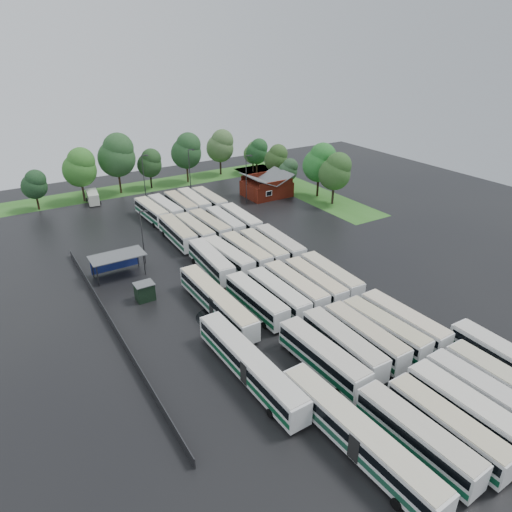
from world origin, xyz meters
TOP-DOWN VIEW (x-y plane):
  - ground at (0.00, 0.00)m, footprint 160.00×160.00m
  - brick_building at (24.00, 42.77)m, footprint 10.07×8.60m
  - wash_shed at (-17.20, 22.02)m, footprint 8.20×4.20m
  - utility_hut at (-16.20, 12.60)m, footprint 2.70×2.20m
  - grass_strip_north at (2.00, 64.80)m, footprint 80.00×10.00m
  - grass_strip_east at (34.00, 42.80)m, footprint 10.00×50.00m
  - west_fence at (-22.20, 8.00)m, footprint 0.10×50.00m
  - bus_r0c0 at (-4.50, -25.67)m, footprint 3.18×12.40m
  - bus_r0c1 at (-1.21, -26.34)m, footprint 2.89×12.17m
  - bus_r0c2 at (2.00, -26.31)m, footprint 3.08×12.79m
  - bus_r0c3 at (5.25, -25.70)m, footprint 3.02×12.27m
  - bus_r0c4 at (8.27, -25.89)m, footprint 2.82×12.39m
  - bus_r1c0 at (-4.58, -12.61)m, footprint 3.11×12.70m
  - bus_r1c1 at (-1.10, -12.08)m, footprint 2.84×12.43m
  - bus_r1c2 at (2.19, -12.21)m, footprint 2.59×12.14m
  - bus_r1c3 at (5.22, -12.40)m, footprint 3.17×12.26m
  - bus_r1c4 at (8.37, -12.57)m, footprint 3.03×12.39m
  - bus_r2c0 at (-4.45, 1.54)m, footprint 2.80×12.22m
  - bus_r2c1 at (-1.16, 1.18)m, footprint 2.66×12.16m
  - bus_r2c2 at (2.00, 1.47)m, footprint 2.72×12.41m
  - bus_r2c3 at (5.24, 1.16)m, footprint 2.97×12.26m
  - bus_r2c4 at (8.39, 1.37)m, footprint 3.11×12.35m
  - bus_r3c0 at (-4.43, 15.13)m, footprint 3.31×12.72m
  - bus_r3c1 at (-1.37, 15.14)m, footprint 3.20×12.39m
  - bus_r3c2 at (1.97, 15.06)m, footprint 2.79×12.37m
  - bus_r3c3 at (5.18, 14.80)m, footprint 2.95×12.16m
  - bus_r3c4 at (8.40, 14.70)m, footprint 3.22×12.58m
  - bus_r4c0 at (-4.34, 28.68)m, footprint 3.04×12.71m
  - bus_r4c1 at (-1.13, 28.31)m, footprint 2.72×12.09m
  - bus_r4c2 at (2.10, 28.69)m, footprint 2.98×12.28m
  - bus_r4c3 at (5.30, 28.55)m, footprint 2.94×12.21m
  - bus_r4c4 at (8.55, 28.16)m, footprint 3.12×12.58m
  - bus_r5c0 at (-4.41, 41.84)m, footprint 3.06×12.22m
  - bus_r5c1 at (-1.37, 41.95)m, footprint 3.09×12.33m
  - bus_r5c2 at (2.12, 42.20)m, footprint 2.77×12.35m
  - bus_r5c3 at (5.18, 42.29)m, footprint 3.13×12.67m
  - bus_r5c4 at (8.52, 41.66)m, footprint 2.69×12.39m
  - artic_bus_west_a at (-9.02, -22.83)m, footprint 3.31×18.50m
  - artic_bus_west_b at (-9.11, 4.09)m, footprint 2.68×18.09m
  - artic_bus_west_c at (-12.17, -9.49)m, footprint 2.98×18.50m
  - minibus at (-11.93, 58.92)m, footprint 3.02×6.27m
  - tree_north_0 at (-22.89, 60.74)m, footprint 5.30×5.30m
  - tree_north_1 at (-13.11, 61.29)m, footprint 7.36×7.36m
  - tree_north_2 at (-4.26, 62.80)m, footprint 8.58×8.58m
  - tree_north_3 at (3.34, 62.80)m, footprint 5.87×5.87m
  - tree_north_4 at (13.09, 62.64)m, footprint 7.59×7.59m
  - tree_north_5 at (23.67, 64.64)m, footprint 7.24×7.24m
  - tree_north_6 at (32.22, 61.99)m, footprint 5.13×5.13m
  - tree_east_0 at (33.65, 30.13)m, footprint 6.98×6.98m
  - tree_east_1 at (34.14, 36.10)m, footprint 7.53×7.53m
  - tree_east_2 at (31.03, 44.00)m, footprint 4.65×4.64m
  - tree_east_3 at (32.19, 50.85)m, footprint 5.84×5.84m
  - tree_east_4 at (32.26, 60.06)m, footprint 5.74×5.74m
  - lamp_post_ne at (17.60, 41.02)m, footprint 1.65×0.32m
  - lamp_post_nw at (-12.17, 23.71)m, footprint 1.41×0.27m
  - lamp_post_back_w at (-1.26, 53.88)m, footprint 1.62×0.32m
  - lamp_post_back_e at (9.58, 53.33)m, footprint 1.63×0.32m
  - puddle_0 at (0.49, -19.71)m, footprint 5.34×5.34m
  - puddle_1 at (6.30, -20.82)m, footprint 4.36×4.36m
  - puddle_2 at (-9.93, 3.41)m, footprint 5.00×5.00m
  - puddle_3 at (7.69, -4.80)m, footprint 3.04×3.04m
  - puddle_4 at (12.36, -15.80)m, footprint 2.47×2.47m

SIDE VIEW (x-z plane):
  - ground at x=0.00m, z-range 0.00..0.00m
  - puddle_0 at x=0.49m, z-range 0.00..0.01m
  - puddle_1 at x=6.30m, z-range 0.00..0.01m
  - puddle_2 at x=-9.93m, z-range 0.00..0.01m
  - puddle_3 at x=7.69m, z-range 0.00..0.01m
  - puddle_4 at x=12.36m, z-range 0.00..0.01m
  - grass_strip_north at x=2.00m, z-range 0.00..0.01m
  - grass_strip_east at x=34.00m, z-range 0.00..0.01m
  - west_fence at x=-22.20m, z-range 0.00..1.20m
  - utility_hut at x=-16.20m, z-range 0.01..2.63m
  - minibus at x=-11.93m, z-range 0.14..2.78m
  - bus_r4c1 at x=-1.13m, z-range 0.17..3.53m
  - bus_r3c3 at x=5.18m, z-range 0.17..3.53m
  - bus_r0c1 at x=-1.21m, z-range 0.17..3.54m
  - bus_r5c0 at x=-4.41m, z-range 0.17..3.55m
  - bus_r4c3 at x=5.30m, z-range 0.17..3.55m
  - bus_r1c2 at x=2.19m, z-range 0.17..3.55m
  - bus_r2c1 at x=-1.16m, z-range 0.17..3.55m
  - bus_r1c3 at x=5.22m, z-range 0.17..3.55m
  - artic_bus_west_b at x=-9.11m, z-range 0.18..3.54m
  - bus_r2c0 at x=-4.45m, z-range 0.17..3.56m
  - bus_r2c3 at x=5.24m, z-range 0.17..3.56m
  - bus_r0c3 at x=5.25m, z-range 0.17..3.56m
  - brick_building at x=24.00m, z-range -0.83..4.56m
  - bus_r4c2 at x=2.10m, z-range 0.17..3.57m
  - bus_r5c1 at x=-1.37m, z-range 0.17..3.58m
  - bus_r2c4 at x=8.39m, z-range 0.17..3.58m
  - bus_r3c1 at x=-1.37m, z-range 0.17..3.59m
  - bus_r0c0 at x=-4.50m, z-range 0.17..3.59m
  - bus_r1c4 at x=8.37m, z-range 0.17..3.60m
  - bus_r5c2 at x=2.12m, z-range 0.17..3.60m
  - bus_r3c2 at x=1.97m, z-range 0.17..3.60m
  - bus_r0c4 at x=8.27m, z-range 0.17..3.61m
  - artic_bus_west_a at x=-9.02m, z-range 0.19..3.60m
  - bus_r5c4 at x=8.52m, z-range 0.17..3.62m
  - bus_r1c1 at x=-1.10m, z-range 0.17..3.62m
  - bus_r2c2 at x=2.00m, z-range 0.17..3.62m
  - artic_bus_west_c at x=-12.17m, z-range 0.19..3.61m
  - bus_r3c4 at x=8.40m, z-range 0.17..3.65m
  - bus_r4c4 at x=8.55m, z-range 0.17..3.65m
  - bus_r5c3 at x=5.18m, z-range 0.18..3.68m
  - bus_r3c0 at x=-4.43m, z-range 0.18..3.68m
  - bus_r1c0 at x=-4.58m, z-range 0.18..3.69m
  - bus_r4c0 at x=-4.34m, z-range 0.18..3.69m
  - bus_r0c2 at x=2.00m, z-range 0.18..3.71m
  - wash_shed at x=-17.20m, z-range 1.20..4.78m
  - tree_east_2 at x=31.03m, z-range 1.10..8.79m
  - lamp_post_nw at x=-12.17m, z-range 0.74..9.87m
  - tree_north_6 at x=32.22m, z-range 1.22..9.71m
  - tree_north_0 at x=-22.89m, z-range 1.26..10.04m
  - lamp_post_back_w at x=-1.26m, z-range 0.85..11.36m
  - tree_east_4 at x=32.26m, z-range 1.36..10.86m
  - lamp_post_back_e at x=9.58m, z-range 0.85..11.41m
  - lamp_post_ne at x=17.60m, z-range 0.86..11.55m
  - tree_east_3 at x=32.19m, z-range 1.39..11.06m
  - tree_north_3 at x=3.34m, z-range 1.39..11.12m
  - tree_east_0 at x=33.65m, z-range 1.65..13.21m
  - tree_north_5 at x=23.67m, z-range 1.72..13.72m
  - tree_north_1 at x=-13.11m, z-range 1.75..13.94m
  - tree_east_1 at x=34.14m, z-range 1.79..14.25m
  - tree_north_4 at x=13.09m, z-range 1.80..14.37m
  - tree_north_2 at x=-4.26m, z-range 2.04..16.24m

